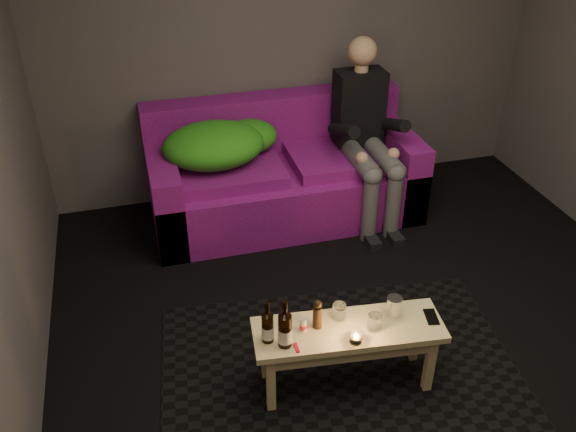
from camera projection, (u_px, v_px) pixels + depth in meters
name	position (u px, v px, depth m)	size (l,w,h in m)	color
floor	(399.00, 362.00, 3.59)	(4.50, 4.50, 0.00)	black
room	(392.00, 64.00, 3.09)	(4.50, 4.50, 4.50)	silver
rug	(342.00, 375.00, 3.49)	(2.04, 1.48, 0.01)	black
sofa	(283.00, 176.00, 4.85)	(2.07, 0.93, 0.89)	#660D63
green_blanket	(219.00, 144.00, 4.54)	(0.91, 0.62, 0.31)	#30931A
person	(366.00, 130.00, 4.64)	(0.37, 0.86, 1.38)	black
coffee_table	(348.00, 338.00, 3.27)	(1.05, 0.44, 0.42)	#E7D187
beer_bottle_a	(268.00, 327.00, 3.10)	(0.06, 0.06, 0.25)	black
beer_bottle_b	(285.00, 329.00, 3.06)	(0.07, 0.07, 0.29)	black
salt_shaker	(303.00, 325.00, 3.19)	(0.04, 0.04, 0.08)	silver
pepper_mill	(317.00, 317.00, 3.20)	(0.05, 0.05, 0.13)	black
tumbler_back	(339.00, 311.00, 3.27)	(0.07, 0.07, 0.09)	white
tealight	(356.00, 338.00, 3.13)	(0.07, 0.07, 0.05)	white
tumbler_front	(375.00, 322.00, 3.20)	(0.07, 0.07, 0.09)	white
steel_cup	(394.00, 306.00, 3.29)	(0.08, 0.08, 0.11)	silver
smartphone	(431.00, 317.00, 3.29)	(0.06, 0.13, 0.01)	black
red_lighter	(297.00, 348.00, 3.10)	(0.02, 0.07, 0.01)	red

